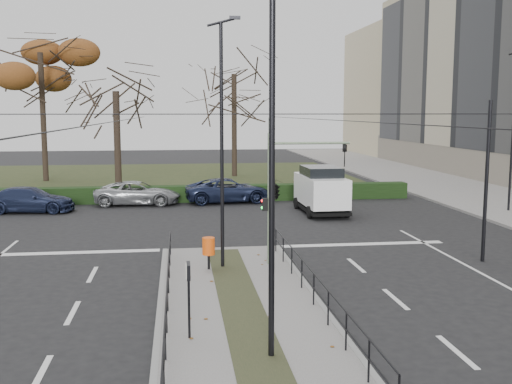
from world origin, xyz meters
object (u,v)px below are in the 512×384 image
white_van (321,189)px  bare_tree_center (234,82)px  parked_car_fourth (138,193)px  rust_tree (40,53)px  parked_car_third (30,200)px  litter_bin (209,247)px  info_panel (188,280)px  parked_car_fifth (229,190)px  streetlamp_median_near (273,148)px  streetlamp_median_far (222,143)px  traffic_light (277,189)px  bare_tree_near (116,99)px

white_van → bare_tree_center: 20.37m
white_van → bare_tree_center: bare_tree_center is taller
parked_car_fourth → rust_tree: rust_tree is taller
parked_car_third → white_van: (16.07, -2.37, 0.63)m
litter_bin → info_panel: info_panel is taller
parked_car_third → parked_car_fifth: bearing=-73.6°
litter_bin → parked_car_fourth: bearing=102.1°
streetlamp_median_near → white_van: 20.52m
parked_car_fourth → streetlamp_median_far: bearing=-163.1°
parked_car_fourth → parked_car_third: bearing=111.6°
parked_car_fourth → litter_bin: bearing=-165.1°
traffic_light → rust_tree: bearing=116.1°
parked_car_third → white_van: size_ratio=0.98×
parked_car_third → bare_tree_center: size_ratio=0.42×
traffic_light → white_van: size_ratio=0.95×
traffic_light → parked_car_fourth: 16.83m
info_panel → parked_car_third: (-8.44, 20.41, -0.89)m
streetlamp_median_near → rust_tree: bearing=108.8°
parked_car_third → bare_tree_center: bare_tree_center is taller
parked_car_third → bare_tree_near: bearing=-32.0°
litter_bin → bare_tree_near: (-4.92, 19.78, 5.45)m
parked_car_third → bare_tree_center: 22.39m
info_panel → streetlamp_median_far: (1.33, 6.60, 2.93)m
rust_tree → streetlamp_median_far: bearing=-67.3°
streetlamp_median_far → bare_tree_near: (-5.44, 19.51, 1.87)m
streetlamp_median_near → bare_tree_center: bare_tree_center is taller
litter_bin → parked_car_third: 16.84m
litter_bin → parked_car_fifth: parked_car_fifth is taller
traffic_light → rust_tree: 32.63m
streetlamp_median_far → rust_tree: 31.67m
parked_car_third → parked_car_fifth: size_ratio=0.91×
info_panel → parked_car_third: info_panel is taller
streetlamp_median_near → rust_tree: 39.13m
bare_tree_near → rust_tree: bearing=125.4°
parked_car_fifth → parked_car_fourth: bearing=86.6°
parked_car_fourth → rust_tree: 17.95m
traffic_light → litter_bin: size_ratio=4.20×
streetlamp_median_near → parked_car_fifth: 24.36m
parked_car_fourth → bare_tree_near: 6.95m
parked_car_fourth → parked_car_fifth: bearing=-84.4°
bare_tree_center → streetlamp_median_near: bearing=-94.2°
traffic_light → streetlamp_median_near: bearing=-100.2°
parked_car_fourth → rust_tree: bearing=34.6°
litter_bin → streetlamp_median_far: size_ratio=0.13×
bare_tree_near → parked_car_fifth: size_ratio=1.69×
info_panel → white_van: size_ratio=0.37×
streetlamp_median_far → parked_car_fifth: streetlamp_median_far is taller
parked_car_fourth → bare_tree_near: size_ratio=0.56×
streetlamp_median_far → white_van: streetlamp_median_far is taller
bare_tree_near → litter_bin: bearing=-76.0°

